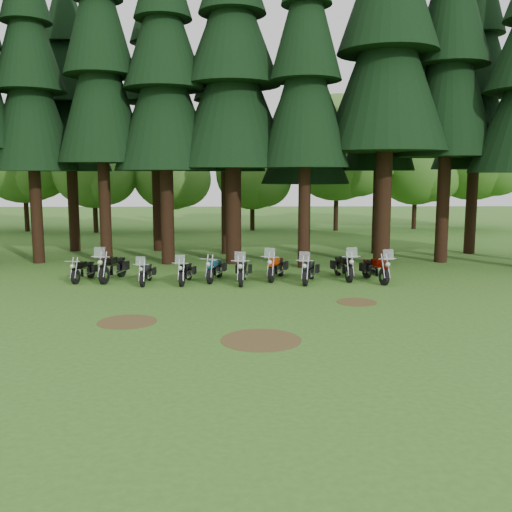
% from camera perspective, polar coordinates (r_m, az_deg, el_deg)
% --- Properties ---
extents(ground, '(120.00, 120.00, 0.00)m').
position_cam_1_polar(ground, '(19.43, -2.85, -5.04)').
color(ground, '#366623').
rests_on(ground, ground).
extents(pine_front_2, '(4.32, 4.32, 16.22)m').
position_cam_1_polar(pine_front_2, '(30.96, -21.81, 17.43)').
color(pine_front_2, black).
rests_on(pine_front_2, ground).
extents(pine_front_3, '(4.32, 4.32, 17.57)m').
position_cam_1_polar(pine_front_3, '(29.84, -15.44, 19.67)').
color(pine_front_3, black).
rests_on(pine_front_3, ground).
extents(pine_front_4, '(4.95, 4.95, 16.33)m').
position_cam_1_polar(pine_front_4, '(29.05, -9.20, 18.68)').
color(pine_front_4, black).
rests_on(pine_front_4, ground).
extents(pine_front_5, '(5.81, 5.81, 16.72)m').
position_cam_1_polar(pine_front_5, '(28.90, -2.36, 19.29)').
color(pine_front_5, black).
rests_on(pine_front_5, ground).
extents(pine_front_6, '(4.15, 4.15, 16.75)m').
position_cam_1_polar(pine_front_6, '(27.66, 5.02, 19.82)').
color(pine_front_6, black).
rests_on(pine_front_6, ground).
extents(pine_front_7, '(5.98, 5.98, 19.41)m').
position_cam_1_polar(pine_front_7, '(29.40, 13.13, 22.13)').
color(pine_front_7, black).
rests_on(pine_front_7, ground).
extents(pine_front_8, '(4.79, 4.79, 18.63)m').
position_cam_1_polar(pine_front_8, '(30.99, 18.91, 20.28)').
color(pine_front_8, black).
rests_on(pine_front_8, ground).
extents(pine_back_1, '(4.52, 4.52, 16.22)m').
position_cam_1_polar(pine_back_1, '(35.05, -18.32, 16.44)').
color(pine_back_1, black).
rests_on(pine_back_1, ground).
extents(pine_back_2, '(4.85, 4.85, 16.30)m').
position_cam_1_polar(pine_back_2, '(34.08, -10.06, 17.05)').
color(pine_back_2, black).
rests_on(pine_back_2, ground).
extents(pine_back_3, '(4.35, 4.35, 16.20)m').
position_cam_1_polar(pine_back_3, '(32.29, -3.07, 17.55)').
color(pine_back_3, black).
rests_on(pine_back_3, ground).
extents(pine_back_4, '(4.94, 4.94, 13.78)m').
position_cam_1_polar(pine_back_4, '(32.57, 5.01, 14.88)').
color(pine_back_4, black).
rests_on(pine_back_4, ground).
extents(pine_back_5, '(3.94, 3.94, 16.33)m').
position_cam_1_polar(pine_back_5, '(33.09, 12.42, 17.29)').
color(pine_back_5, black).
rests_on(pine_back_5, ground).
extents(pine_back_6, '(4.59, 4.59, 16.58)m').
position_cam_1_polar(pine_back_6, '(34.64, 21.36, 16.76)').
color(pine_back_6, black).
rests_on(pine_back_6, ground).
extents(decid_1, '(7.91, 7.69, 9.88)m').
position_cam_1_polar(decid_1, '(47.64, -21.95, 9.28)').
color(decid_1, black).
rests_on(decid_1, ground).
extents(decid_2, '(6.72, 6.53, 8.40)m').
position_cam_1_polar(decid_2, '(45.04, -15.63, 8.55)').
color(decid_2, black).
rests_on(decid_2, ground).
extents(decid_3, '(6.12, 5.95, 7.65)m').
position_cam_1_polar(decid_3, '(44.35, -8.24, 8.20)').
color(decid_3, black).
rests_on(decid_3, ground).
extents(decid_4, '(5.93, 5.76, 7.41)m').
position_cam_1_polar(decid_4, '(45.24, -0.03, 8.10)').
color(decid_4, black).
rests_on(decid_4, ground).
extents(decid_5, '(8.45, 8.21, 10.56)m').
position_cam_1_polar(decid_5, '(45.33, 8.64, 10.37)').
color(decid_5, black).
rests_on(decid_5, ground).
extents(decid_6, '(7.06, 6.86, 8.82)m').
position_cam_1_polar(decid_6, '(48.11, 16.15, 8.78)').
color(decid_6, black).
rests_on(decid_6, ground).
extents(decid_7, '(8.44, 8.20, 10.55)m').
position_cam_1_polar(decid_7, '(49.54, 21.43, 9.70)').
color(decid_7, black).
rests_on(decid_7, ground).
extents(dirt_patch_0, '(1.80, 1.80, 0.01)m').
position_cam_1_polar(dirt_patch_0, '(17.83, -12.75, -6.43)').
color(dirt_patch_0, '#4C3D1E').
rests_on(dirt_patch_0, ground).
extents(dirt_patch_1, '(1.40, 1.40, 0.01)m').
position_cam_1_polar(dirt_patch_1, '(20.31, 10.03, -4.56)').
color(dirt_patch_1, '#4C3D1E').
rests_on(dirt_patch_1, ground).
extents(dirt_patch_2, '(2.20, 2.20, 0.01)m').
position_cam_1_polar(dirt_patch_2, '(15.56, 0.51, -8.38)').
color(dirt_patch_2, '#4C3D1E').
rests_on(dirt_patch_2, ground).
extents(motorcycle_0, '(0.50, 2.02, 0.83)m').
position_cam_1_polar(motorcycle_0, '(24.94, -16.87, -1.44)').
color(motorcycle_0, black).
rests_on(motorcycle_0, ground).
extents(motorcycle_1, '(0.82, 2.49, 1.57)m').
position_cam_1_polar(motorcycle_1, '(24.70, -14.13, -1.19)').
color(motorcycle_1, black).
rests_on(motorcycle_1, ground).
extents(motorcycle_2, '(0.38, 2.00, 1.26)m').
position_cam_1_polar(motorcycle_2, '(23.70, -10.95, -1.73)').
color(motorcycle_2, black).
rests_on(motorcycle_2, ground).
extents(motorcycle_3, '(0.51, 2.10, 1.32)m').
position_cam_1_polar(motorcycle_3, '(23.53, -7.06, -1.66)').
color(motorcycle_3, black).
rests_on(motorcycle_3, ground).
extents(motorcycle_4, '(0.59, 2.20, 0.90)m').
position_cam_1_polar(motorcycle_4, '(24.05, -4.14, -1.36)').
color(motorcycle_4, black).
rests_on(motorcycle_4, ground).
extents(motorcycle_5, '(0.51, 2.33, 1.46)m').
position_cam_1_polar(motorcycle_5, '(23.37, -1.36, -1.55)').
color(motorcycle_5, black).
rests_on(motorcycle_5, ground).
extents(motorcycle_6, '(0.98, 2.34, 1.49)m').
position_cam_1_polar(motorcycle_6, '(24.26, 2.02, -1.17)').
color(motorcycle_6, black).
rests_on(motorcycle_6, ground).
extents(motorcycle_7, '(0.90, 2.26, 1.43)m').
position_cam_1_polar(motorcycle_7, '(23.61, 5.29, -1.51)').
color(motorcycle_7, black).
rests_on(motorcycle_7, ground).
extents(motorcycle_8, '(0.59, 2.40, 1.50)m').
position_cam_1_polar(motorcycle_8, '(24.60, 8.74, -1.12)').
color(motorcycle_8, black).
rests_on(motorcycle_8, ground).
extents(motorcycle_9, '(0.79, 2.38, 1.50)m').
position_cam_1_polar(motorcycle_9, '(24.23, 11.86, -1.35)').
color(motorcycle_9, black).
rests_on(motorcycle_9, ground).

